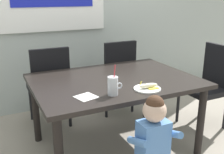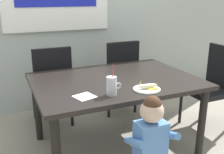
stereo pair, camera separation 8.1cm
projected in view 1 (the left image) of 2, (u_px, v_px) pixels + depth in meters
ground_plane at (114, 147)px, 2.72m from camera, size 24.00×24.00×0.00m
dining_table at (114, 87)px, 2.52m from camera, size 1.53×1.10×0.74m
dining_chair_left at (49, 83)px, 2.99m from camera, size 0.44×0.44×0.96m
dining_chair_right at (116, 73)px, 3.38m from camera, size 0.44×0.44×0.96m
dining_chair_far at (209, 81)px, 3.05m from camera, size 0.44×0.44×0.96m
toddler_standing at (153, 136)px, 1.90m from camera, size 0.33×0.24×0.84m
milk_cup at (113, 87)px, 2.08m from camera, size 0.13×0.08×0.25m
snack_plate at (147, 89)px, 2.22m from camera, size 0.23×0.23×0.01m
peeled_banana at (149, 86)px, 2.21m from camera, size 0.17×0.11×0.07m
paper_napkin at (86, 97)px, 2.05m from camera, size 0.19×0.19×0.00m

